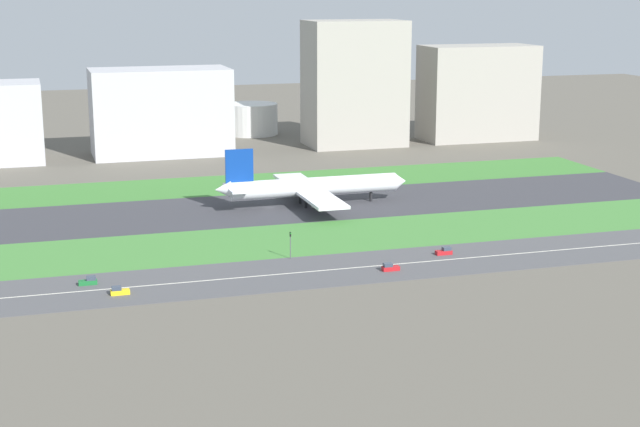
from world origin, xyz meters
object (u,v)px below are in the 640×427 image
Objects in this scene: traffic_light at (290,243)px; hangar_building at (161,112)px; car_1 at (89,281)px; airliner at (310,187)px; fuel_tank_west at (202,118)px; car_0 at (444,251)px; office_tower at (355,83)px; fuel_tank_centre at (252,119)px; cargo_warehouse at (478,93)px; car_2 at (390,267)px; car_3 at (119,291)px.

hangar_building is (-9.92, 174.01, 13.95)m from traffic_light.
car_1 is at bearing -171.34° from traffic_light.
airliner is 64.20m from traffic_light.
airliner is 159.19m from fuel_tank_west.
airliner is 119.19m from hangar_building.
car_0 is (17.81, -68.00, -5.31)m from airliner.
fuel_tank_centre is at bearing 129.47° from office_tower.
office_tower is 1.06× the size of cargo_warehouse.
office_tower is 78.58m from fuel_tank_west.
car_2 is 237.20m from fuel_tank_west.
office_tower is 2.23× the size of fuel_tank_centre.
car_3 is 0.24× the size of fuel_tank_west.
car_0 is 189.66m from hangar_building.
car_3 is at bearing -109.94° from fuel_tank_centre.
office_tower reaches higher than car_3.
airliner reaches higher than fuel_tank_west.
car_2 and car_3 have the same top height.
fuel_tank_centre is (18.64, 237.00, 6.59)m from car_2.
car_2 is at bearing -94.50° from fuel_tank_centre.
fuel_tank_west is at bearing 143.83° from office_tower.
office_tower is at bearing 180.00° from cargo_warehouse.
car_2 is 1.00× the size of car_0.
car_2 is 67.34m from car_3.
traffic_light is 0.14× the size of cargo_warehouse.
car_0 is 0.08× the size of office_tower.
office_tower is at bearing -36.17° from fuel_tank_west.
car_3 is 49.69m from traffic_light.
office_tower is at bearing 64.61° from airliner.
car_0 is 0.61× the size of traffic_light.
car_2 and car_0 have the same top height.
car_3 is at bearing -122.65° from office_tower.
car_1 is 0.08× the size of hangar_building.
airliner is 14.77× the size of car_0.
office_tower is 3.06× the size of fuel_tank_west.
car_0 is 0.08× the size of hangar_building.
airliner is 128.02m from office_tower.
office_tower reaches higher than fuel_tank_centre.
airliner reaches higher than traffic_light.
fuel_tank_centre is (85.98, 237.00, 6.59)m from car_3.
hangar_building is (-50.47, 182.00, 17.31)m from car_0.
office_tower is at bearing -50.53° from fuel_tank_centre.
car_2 is 0.61× the size of traffic_light.
hangar_building is at bearing 105.50° from car_0.
office_tower reaches higher than fuel_tank_west.
fuel_tank_centre is (39.78, 219.01, 3.22)m from traffic_light.
car_1 is 245.12m from fuel_tank_centre.
hangar_building is at bearing -80.81° from car_2.
car_0 and car_3 have the same top height.
car_3 is 229.62m from office_tower.
airliner is at bearing -87.32° from fuel_tank_west.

